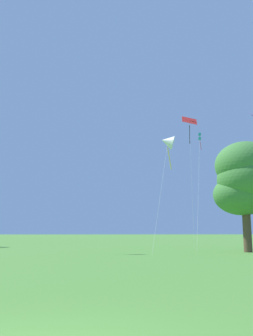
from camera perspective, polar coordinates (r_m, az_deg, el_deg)
name	(u,v)px	position (r m, az deg, el deg)	size (l,w,h in m)	color
kite_red_high	(190,126)	(49.38, 9.78, 6.45)	(2.23, 5.12, 16.91)	red
kite_white_distant	(167,142)	(39.35, 6.39, 4.10)	(4.56, 12.30, 12.02)	white
kite_teal_box	(200,139)	(45.43, 11.31, 4.48)	(4.10, 11.13, 13.57)	teal
tree_right_cluster	(246,179)	(32.36, 18.09, -1.65)	(5.61, 5.55, 9.17)	brown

